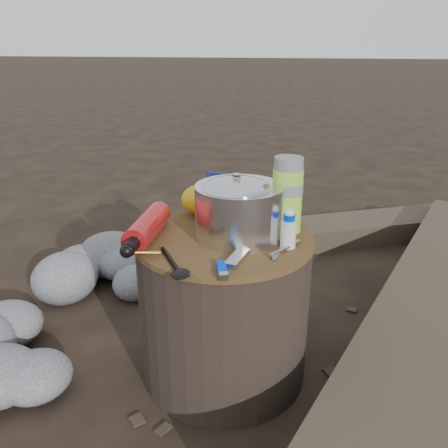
% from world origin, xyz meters
% --- Properties ---
extents(ground, '(60.00, 60.00, 0.00)m').
position_xyz_m(ground, '(0.00, 0.00, 0.00)').
color(ground, black).
rests_on(ground, ground).
extents(stump, '(0.48, 0.48, 0.44)m').
position_xyz_m(stump, '(0.00, 0.00, 0.22)').
color(stump, black).
rests_on(stump, ground).
extents(rock_ring, '(0.42, 0.91, 0.18)m').
position_xyz_m(rock_ring, '(-0.58, 0.13, 0.09)').
color(rock_ring, slate).
rests_on(rock_ring, ground).
extents(log_main, '(0.99, 2.01, 0.17)m').
position_xyz_m(log_main, '(0.67, 0.34, 0.08)').
color(log_main, '#3F3327').
rests_on(log_main, ground).
extents(log_small, '(1.27, 0.78, 0.11)m').
position_xyz_m(log_small, '(0.37, 1.09, 0.05)').
color(log_small, '#3F3327').
rests_on(log_small, ground).
extents(foil_windscreen, '(0.24, 0.24, 0.14)m').
position_xyz_m(foil_windscreen, '(0.04, 0.01, 0.52)').
color(foil_windscreen, silver).
rests_on(foil_windscreen, stump).
extents(camping_pot, '(0.17, 0.17, 0.17)m').
position_xyz_m(camping_pot, '(0.04, -0.02, 0.53)').
color(camping_pot, silver).
rests_on(camping_pot, stump).
extents(fuel_bottle, '(0.08, 0.28, 0.07)m').
position_xyz_m(fuel_bottle, '(-0.20, -0.06, 0.48)').
color(fuel_bottle, '#AF181A').
rests_on(fuel_bottle, stump).
extents(thermos, '(0.08, 0.08, 0.21)m').
position_xyz_m(thermos, '(0.16, 0.08, 0.55)').
color(thermos, '#8CCE36').
rests_on(thermos, stump).
extents(travel_mug, '(0.08, 0.08, 0.12)m').
position_xyz_m(travel_mug, '(0.14, 0.13, 0.51)').
color(travel_mug, black).
rests_on(travel_mug, stump).
extents(stuff_sack, '(0.14, 0.11, 0.09)m').
position_xyz_m(stuff_sack, '(-0.09, 0.15, 0.49)').
color(stuff_sack, gold).
rests_on(stuff_sack, stump).
extents(food_pouch, '(0.11, 0.04, 0.13)m').
position_xyz_m(food_pouch, '(-0.04, 0.15, 0.51)').
color(food_pouch, '#101348').
rests_on(food_pouch, stump).
extents(lighter, '(0.04, 0.08, 0.01)m').
position_xyz_m(lighter, '(0.04, -0.20, 0.45)').
color(lighter, '#002FC4').
rests_on(lighter, stump).
extents(multitool, '(0.05, 0.11, 0.02)m').
position_xyz_m(multitool, '(0.06, -0.14, 0.45)').
color(multitool, '#B9B9BE').
rests_on(multitool, stump).
extents(pot_grabber, '(0.08, 0.13, 0.01)m').
position_xyz_m(pot_grabber, '(0.16, -0.07, 0.45)').
color(pot_grabber, '#B9B9BE').
rests_on(pot_grabber, stump).
extents(spork, '(0.12, 0.16, 0.01)m').
position_xyz_m(spork, '(-0.09, -0.18, 0.45)').
color(spork, black).
rests_on(spork, stump).
extents(squeeze_bottle, '(0.04, 0.04, 0.09)m').
position_xyz_m(squeeze_bottle, '(0.18, -0.04, 0.49)').
color(squeeze_bottle, silver).
rests_on(squeeze_bottle, stump).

